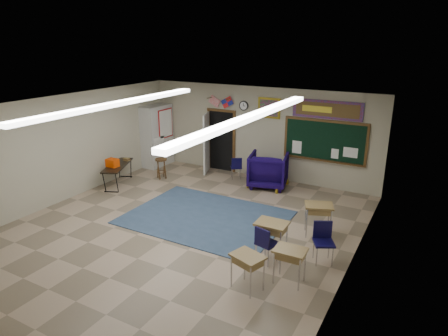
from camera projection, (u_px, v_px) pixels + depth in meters
The scene contains 24 objects.
floor at pixel (182, 228), 9.86m from camera, with size 9.00×9.00×0.00m, color gray.
back_wall at pixel (259, 133), 13.13m from camera, with size 8.00×0.04×3.00m, color #A8A288.
left_wall at pixel (63, 149), 11.24m from camera, with size 0.04×9.00×3.00m, color #A8A288.
right_wall at pixel (354, 203), 7.55m from camera, with size 0.04×9.00×3.00m, color #A8A288.
ceiling at pixel (178, 107), 8.93m from camera, with size 8.00×9.00×0.04m, color white.
area_rug at pixel (206, 217), 10.43m from camera, with size 4.00×3.00×0.02m, color #364A67.
fluorescent_strips at pixel (178, 110), 8.95m from camera, with size 3.86×6.00×0.10m, color white, non-canonical shape.
doorway at pixel (217, 141), 13.84m from camera, with size 1.10×0.89×2.16m.
chalkboard at pixel (324, 142), 12.10m from camera, with size 2.55×0.14×1.30m.
bulletin_board at pixel (327, 110), 11.79m from camera, with size 2.10×0.05×0.55m.
framed_art_print at pixel (269, 108), 12.68m from camera, with size 0.75×0.05×0.65m.
wall_clock at pixel (244, 106), 13.09m from camera, with size 0.32×0.05×0.32m.
wall_flags at pixel (221, 100), 13.42m from camera, with size 1.16×0.06×0.70m, color red, non-canonical shape.
storage_cabinet at pixel (157, 136), 14.43m from camera, with size 0.59×1.25×2.20m.
wingback_armchair at pixel (268, 170), 12.49m from camera, with size 1.14×1.17×1.07m, color #0F0533.
student_chair_reading at pixel (236, 168), 13.22m from camera, with size 0.38×0.38×0.75m, color black, non-canonical shape.
student_chair_desk_a at pixel (267, 244), 8.27m from camera, with size 0.41×0.41×0.82m, color black, non-canonical shape.
student_chair_desk_b at pixel (324, 244), 8.24m from camera, with size 0.43×0.43×0.86m, color black, non-canonical shape.
student_desk_front_left at pixel (271, 237), 8.46m from camera, with size 0.67×0.51×0.80m.
student_desk_front_right at pixel (318, 218), 9.40m from camera, with size 0.78×0.69×0.78m.
student_desk_back_left at pixel (247, 270), 7.36m from camera, with size 0.70×0.60×0.71m.
student_desk_back_right at pixel (290, 264), 7.56m from camera, with size 0.60×0.46×0.71m.
folding_table at pixel (118, 174), 12.68m from camera, with size 1.15×1.67×0.91m.
wooden_stool at pixel (161, 168), 13.26m from camera, with size 0.38×0.38×0.67m.
Camera 1 is at (5.24, -7.28, 4.48)m, focal length 32.00 mm.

